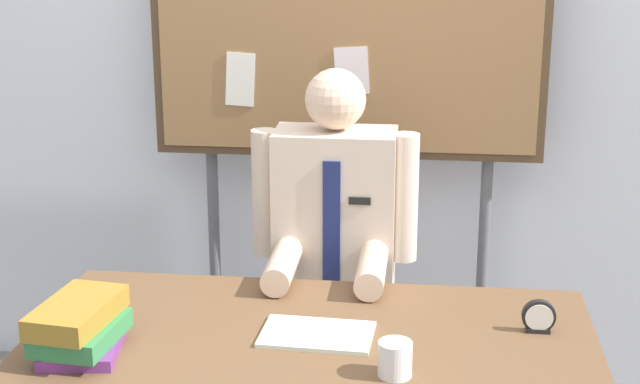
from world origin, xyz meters
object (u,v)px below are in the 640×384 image
(desk, at_px, (312,364))
(person, at_px, (334,284))
(book_stack, at_px, (79,327))
(desk_clock, at_px, (539,318))
(coffee_mug, at_px, (395,359))
(bulletin_board, at_px, (348,24))
(open_notebook, at_px, (317,334))

(desk, height_order, person, person)
(desk, bearing_deg, book_stack, -162.30)
(person, relative_size, desk_clock, 14.78)
(coffee_mug, bearing_deg, desk_clock, 38.39)
(bulletin_board, relative_size, book_stack, 6.49)
(book_stack, distance_m, open_notebook, 0.63)
(person, relative_size, book_stack, 4.43)
(person, height_order, bulletin_board, bulletin_board)
(desk, height_order, book_stack, book_stack)
(desk_clock, relative_size, coffee_mug, 1.01)
(coffee_mug, bearing_deg, open_notebook, 137.18)
(desk_clock, distance_m, coffee_mug, 0.49)
(open_notebook, bearing_deg, person, 91.40)
(desk, bearing_deg, bulletin_board, 90.02)
(desk, height_order, coffee_mug, coffee_mug)
(book_stack, relative_size, open_notebook, 1.02)
(coffee_mug, bearing_deg, book_stack, 177.56)
(bulletin_board, bearing_deg, book_stack, -115.01)
(person, distance_m, open_notebook, 0.65)
(desk, bearing_deg, open_notebook, -52.03)
(desk, xyz_separation_m, person, (0.00, 0.62, -0.01))
(book_stack, xyz_separation_m, open_notebook, (0.61, 0.17, -0.07))
(open_notebook, distance_m, desk_clock, 0.61)
(bulletin_board, height_order, open_notebook, bulletin_board)
(open_notebook, relative_size, coffee_mug, 3.31)
(bulletin_board, bearing_deg, coffee_mug, -79.73)
(person, height_order, book_stack, person)
(bulletin_board, bearing_deg, desk, -89.98)
(person, bearing_deg, coffee_mug, -74.36)
(bulletin_board, bearing_deg, open_notebook, -89.17)
(person, xyz_separation_m, bulletin_board, (-0.00, 0.46, 0.82))
(desk, relative_size, open_notebook, 5.12)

